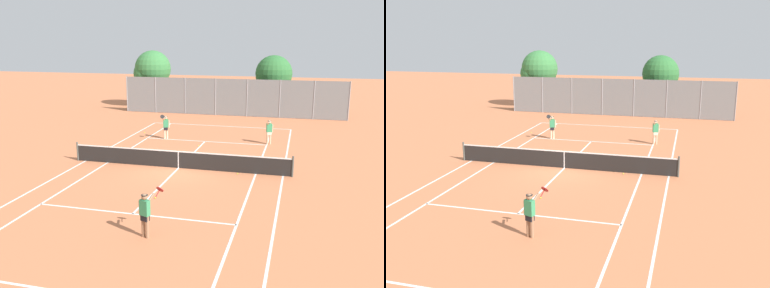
# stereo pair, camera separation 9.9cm
# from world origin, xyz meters

# --- Properties ---
(ground_plane) EXTENTS (120.00, 120.00, 0.00)m
(ground_plane) POSITION_xyz_m (0.00, 0.00, 0.00)
(ground_plane) COLOR #C67047
(court_line_markings) EXTENTS (11.10, 23.90, 0.01)m
(court_line_markings) POSITION_xyz_m (0.00, 0.00, 0.00)
(court_line_markings) COLOR silver
(court_line_markings) RESTS_ON ground
(tennis_net) EXTENTS (12.00, 0.10, 1.07)m
(tennis_net) POSITION_xyz_m (0.00, 0.00, 0.51)
(tennis_net) COLOR #474C47
(tennis_net) RESTS_ON ground
(player_near_side) EXTENTS (0.83, 0.69, 1.77)m
(player_near_side) POSITION_xyz_m (1.22, -8.18, 0.93)
(player_near_side) COLOR #936B4C
(player_near_side) RESTS_ON ground
(player_far_left) EXTENTS (0.46, 0.88, 1.77)m
(player_far_left) POSITION_xyz_m (-2.80, 6.47, 0.93)
(player_far_left) COLOR beige
(player_far_left) RESTS_ON ground
(player_far_right) EXTENTS (0.44, 0.55, 1.60)m
(player_far_right) POSITION_xyz_m (4.23, 6.71, 0.91)
(player_far_right) COLOR #D8A884
(player_far_right) RESTS_ON ground
(loose_tennis_ball_0) EXTENTS (0.07, 0.07, 0.07)m
(loose_tennis_ball_0) POSITION_xyz_m (-0.09, 4.97, 0.03)
(loose_tennis_ball_0) COLOR #D1DB33
(loose_tennis_ball_0) RESTS_ON ground
(loose_tennis_ball_1) EXTENTS (0.07, 0.07, 0.07)m
(loose_tennis_ball_1) POSITION_xyz_m (3.24, -0.27, 0.03)
(loose_tennis_ball_1) COLOR #D1DB33
(loose_tennis_ball_1) RESTS_ON ground
(loose_tennis_ball_2) EXTENTS (0.07, 0.07, 0.07)m
(loose_tennis_ball_2) POSITION_xyz_m (-4.94, 7.93, 0.03)
(loose_tennis_ball_2) COLOR #D1DB33
(loose_tennis_ball_2) RESTS_ON ground
(loose_tennis_ball_3) EXTENTS (0.07, 0.07, 0.07)m
(loose_tennis_ball_3) POSITION_xyz_m (1.94, 0.67, 0.03)
(loose_tennis_ball_3) COLOR #D1DB33
(loose_tennis_ball_3) RESTS_ON ground
(loose_tennis_ball_4) EXTENTS (0.07, 0.07, 0.07)m
(loose_tennis_ball_4) POSITION_xyz_m (0.30, -4.58, 0.03)
(loose_tennis_ball_4) COLOR #D1DB33
(loose_tennis_ball_4) RESTS_ON ground
(back_fence) EXTENTS (20.14, 0.08, 3.33)m
(back_fence) POSITION_xyz_m (-0.00, 16.82, 1.67)
(back_fence) COLOR gray
(back_fence) RESTS_ON ground
(tree_behind_left) EXTENTS (3.69, 3.64, 5.68)m
(tree_behind_left) POSITION_xyz_m (-8.70, 19.98, 3.72)
(tree_behind_left) COLOR brown
(tree_behind_left) RESTS_ON ground
(tree_behind_right) EXTENTS (3.42, 3.42, 5.32)m
(tree_behind_right) POSITION_xyz_m (3.53, 19.82, 3.51)
(tree_behind_right) COLOR brown
(tree_behind_right) RESTS_ON ground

